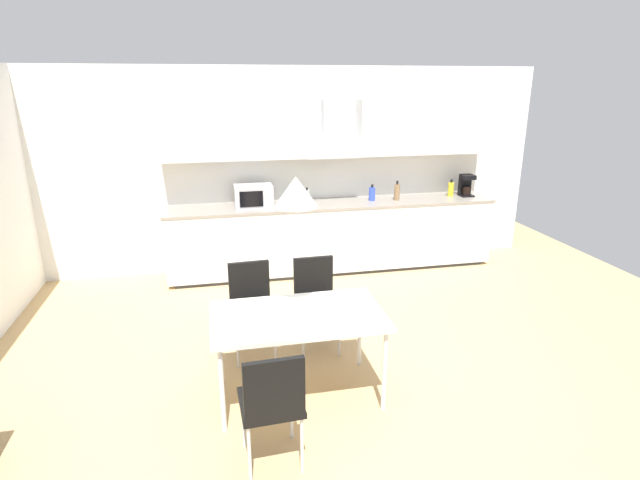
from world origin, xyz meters
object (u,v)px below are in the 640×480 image
at_px(microwave, 253,196).
at_px(chair_near_left, 272,399).
at_px(bottle_white, 307,197).
at_px(chair_far_left, 251,300).
at_px(bottle_brown, 397,192).
at_px(dining_table, 298,320).
at_px(coffee_maker, 466,185).
at_px(pendant_lamp, 296,192).
at_px(bottle_green, 292,198).
at_px(bottle_blue, 372,194).
at_px(chair_far_right, 316,294).
at_px(bottle_yellow, 451,189).

xyz_separation_m(microwave, chair_near_left, (-0.20, -3.53, -0.54)).
distance_m(bottle_white, chair_far_left, 2.25).
height_order(bottle_brown, dining_table, bottle_brown).
bearing_deg(coffee_maker, bottle_white, -179.95).
height_order(coffee_maker, chair_far_left, coffee_maker).
distance_m(chair_far_left, pendant_lamp, 1.43).
relative_size(bottle_green, bottle_white, 1.06).
xyz_separation_m(bottle_green, bottle_brown, (1.43, 0.00, 0.02)).
distance_m(bottle_green, bottle_white, 0.21).
height_order(bottle_blue, chair_near_left, bottle_blue).
xyz_separation_m(bottle_white, chair_far_right, (-0.30, -2.00, -0.49)).
bearing_deg(coffee_maker, chair_far_right, -141.92).
bearing_deg(dining_table, bottle_brown, 56.19).
bearing_deg(pendant_lamp, bottle_green, 81.68).
xyz_separation_m(bottle_yellow, chair_far_left, (-2.95, -2.02, -0.50)).
bearing_deg(bottle_white, bottle_yellow, 0.58).
xyz_separation_m(bottle_green, chair_near_left, (-0.70, -3.50, -0.49)).
xyz_separation_m(bottle_brown, bottle_white, (-1.22, 0.06, -0.02)).
xyz_separation_m(bottle_green, dining_table, (-0.40, -2.72, -0.35)).
bearing_deg(bottle_yellow, bottle_green, -178.02).
bearing_deg(bottle_brown, bottle_white, 177.40).
height_order(microwave, bottle_brown, microwave).
relative_size(bottle_brown, chair_far_left, 0.30).
height_order(coffee_maker, dining_table, coffee_maker).
relative_size(bottle_green, bottle_yellow, 0.96).
bearing_deg(chair_near_left, bottle_green, 78.72).
bearing_deg(bottle_brown, microwave, 179.07).
height_order(bottle_green, bottle_yellow, bottle_yellow).
xyz_separation_m(coffee_maker, bottle_brown, (-1.04, -0.06, -0.04)).
xyz_separation_m(bottle_yellow, chair_far_right, (-2.34, -2.02, -0.50)).
height_order(microwave, chair_near_left, microwave).
distance_m(dining_table, chair_near_left, 0.84).
distance_m(bottle_blue, chair_near_left, 4.00).
relative_size(coffee_maker, bottle_blue, 1.38).
height_order(bottle_blue, pendant_lamp, pendant_lamp).
xyz_separation_m(microwave, bottle_white, (0.70, 0.02, -0.05)).
height_order(bottle_brown, chair_far_left, bottle_brown).
relative_size(bottle_blue, bottle_white, 1.02).
bearing_deg(pendant_lamp, bottle_brown, 56.19).
bearing_deg(chair_far_left, bottle_blue, 48.02).
bearing_deg(dining_table, bottle_green, 81.68).
relative_size(bottle_white, dining_table, 0.16).
bearing_deg(chair_far_left, bottle_yellow, 34.43).
height_order(dining_table, chair_near_left, chair_near_left).
distance_m(bottle_brown, pendant_lamp, 3.34).
bearing_deg(bottle_green, chair_near_left, -101.28).
bearing_deg(bottle_white, bottle_green, -164.31).
xyz_separation_m(coffee_maker, bottle_blue, (-1.37, -0.01, -0.06)).
relative_size(bottle_yellow, chair_far_left, 0.27).
bearing_deg(microwave, bottle_white, 1.99).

